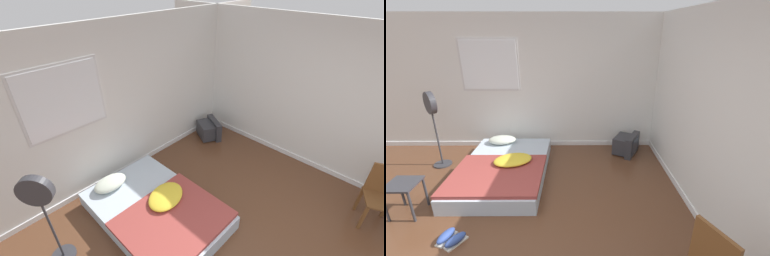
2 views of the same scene
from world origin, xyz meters
The scene contains 8 objects.
ground_plane centered at (0.00, 0.00, 0.00)m, with size 20.00×20.00×0.00m, color brown.
wall_back centered at (-0.01, 2.89, 1.29)m, with size 7.28×0.08×2.60m.
wall_right centered at (2.47, 0.00, 1.29)m, with size 0.08×8.13×2.60m.
mattress_bed centered at (-0.33, 1.63, 0.14)m, with size 1.38×2.05×0.37m.
crt_tv centered at (1.86, 2.47, 0.19)m, with size 0.59×0.64×0.40m.
side_stool centered at (-1.36, 0.71, 0.37)m, with size 0.38×0.38×0.46m.
sneaker_pair centered at (-0.58, 0.20, 0.05)m, with size 0.35×0.34×0.10m.
standing_fan centered at (-1.56, 2.02, 0.97)m, with size 0.33×0.33×1.35m.
Camera 2 is at (0.88, -2.12, 2.31)m, focal length 24.00 mm.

